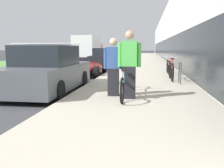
{
  "coord_description": "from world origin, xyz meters",
  "views": [
    {
      "loc": [
        5.46,
        -5.34,
        1.51
      ],
      "look_at": [
        2.9,
        12.48,
        -1.14
      ],
      "focal_mm": 40.0,
      "sensor_mm": 36.0,
      "label": 1
    }
  ],
  "objects_px": {
    "tandem_bicycle": "(126,83)",
    "person_rider": "(129,65)",
    "parked_sedan_far": "(104,58)",
    "moving_truck": "(88,48)",
    "cruiser_bike_middle": "(168,67)",
    "parked_sedan_curbside": "(47,71)",
    "bike_rack_hoop": "(180,70)",
    "person_bystander": "(113,67)",
    "vintage_roadster_curbside": "(87,68)",
    "cruiser_bike_nearest": "(171,71)"
  },
  "relations": [
    {
      "from": "tandem_bicycle",
      "to": "parked_sedan_far",
      "type": "relative_size",
      "value": 0.65
    },
    {
      "from": "tandem_bicycle",
      "to": "vintage_roadster_curbside",
      "type": "relative_size",
      "value": 0.69
    },
    {
      "from": "tandem_bicycle",
      "to": "person_rider",
      "type": "distance_m",
      "value": 0.68
    },
    {
      "from": "tandem_bicycle",
      "to": "person_rider",
      "type": "bearing_deg",
      "value": -72.46
    },
    {
      "from": "parked_sedan_curbside",
      "to": "parked_sedan_far",
      "type": "bearing_deg",
      "value": 90.36
    },
    {
      "from": "cruiser_bike_middle",
      "to": "parked_sedan_curbside",
      "type": "height_order",
      "value": "parked_sedan_curbside"
    },
    {
      "from": "cruiser_bike_middle",
      "to": "parked_sedan_curbside",
      "type": "bearing_deg",
      "value": -130.0
    },
    {
      "from": "cruiser_bike_nearest",
      "to": "cruiser_bike_middle",
      "type": "height_order",
      "value": "cruiser_bike_nearest"
    },
    {
      "from": "person_rider",
      "to": "vintage_roadster_curbside",
      "type": "relative_size",
      "value": 0.44
    },
    {
      "from": "cruiser_bike_nearest",
      "to": "moving_truck",
      "type": "relative_size",
      "value": 0.26
    },
    {
      "from": "cruiser_bike_nearest",
      "to": "parked_sedan_far",
      "type": "distance_m",
      "value": 9.83
    },
    {
      "from": "bike_rack_hoop",
      "to": "parked_sedan_far",
      "type": "bearing_deg",
      "value": 115.39
    },
    {
      "from": "cruiser_bike_middle",
      "to": "moving_truck",
      "type": "bearing_deg",
      "value": 116.14
    },
    {
      "from": "parked_sedan_far",
      "to": "moving_truck",
      "type": "distance_m",
      "value": 11.56
    },
    {
      "from": "person_rider",
      "to": "person_bystander",
      "type": "height_order",
      "value": "person_rider"
    },
    {
      "from": "person_bystander",
      "to": "parked_sedan_curbside",
      "type": "xyz_separation_m",
      "value": [
        -2.4,
        1.01,
        -0.24
      ]
    },
    {
      "from": "bike_rack_hoop",
      "to": "vintage_roadster_curbside",
      "type": "bearing_deg",
      "value": 142.84
    },
    {
      "from": "person_bystander",
      "to": "moving_truck",
      "type": "xyz_separation_m",
      "value": [
        -6.4,
        23.46,
        0.49
      ]
    },
    {
      "from": "person_rider",
      "to": "parked_sedan_far",
      "type": "xyz_separation_m",
      "value": [
        -2.94,
        12.92,
        -0.38
      ]
    },
    {
      "from": "parked_sedan_far",
      "to": "moving_truck",
      "type": "height_order",
      "value": "moving_truck"
    },
    {
      "from": "parked_sedan_curbside",
      "to": "bike_rack_hoop",
      "type": "bearing_deg",
      "value": 21.28
    },
    {
      "from": "person_bystander",
      "to": "cruiser_bike_middle",
      "type": "xyz_separation_m",
      "value": [
        2.03,
        6.28,
        -0.44
      ]
    },
    {
      "from": "bike_rack_hoop",
      "to": "cruiser_bike_middle",
      "type": "height_order",
      "value": "cruiser_bike_middle"
    },
    {
      "from": "moving_truck",
      "to": "tandem_bicycle",
      "type": "bearing_deg",
      "value": -73.88
    },
    {
      "from": "parked_sedan_curbside",
      "to": "moving_truck",
      "type": "bearing_deg",
      "value": 100.12
    },
    {
      "from": "person_rider",
      "to": "parked_sedan_far",
      "type": "bearing_deg",
      "value": 102.84
    },
    {
      "from": "tandem_bicycle",
      "to": "moving_truck",
      "type": "relative_size",
      "value": 0.42
    },
    {
      "from": "tandem_bicycle",
      "to": "parked_sedan_far",
      "type": "xyz_separation_m",
      "value": [
        -2.83,
        12.54,
        0.17
      ]
    },
    {
      "from": "tandem_bicycle",
      "to": "cruiser_bike_middle",
      "type": "xyz_separation_m",
      "value": [
        1.67,
        6.22,
        0.02
      ]
    },
    {
      "from": "tandem_bicycle",
      "to": "person_bystander",
      "type": "xyz_separation_m",
      "value": [
        -0.36,
        -0.07,
        0.46
      ]
    },
    {
      "from": "cruiser_bike_middle",
      "to": "moving_truck",
      "type": "xyz_separation_m",
      "value": [
        -8.43,
        17.17,
        0.93
      ]
    },
    {
      "from": "person_bystander",
      "to": "moving_truck",
      "type": "distance_m",
      "value": 24.32
    },
    {
      "from": "parked_sedan_far",
      "to": "moving_truck",
      "type": "bearing_deg",
      "value": 109.93
    },
    {
      "from": "bike_rack_hoop",
      "to": "cruiser_bike_nearest",
      "type": "bearing_deg",
      "value": 102.44
    },
    {
      "from": "moving_truck",
      "to": "cruiser_bike_middle",
      "type": "bearing_deg",
      "value": -63.86
    },
    {
      "from": "tandem_bicycle",
      "to": "cruiser_bike_nearest",
      "type": "xyz_separation_m",
      "value": [
        1.6,
        3.76,
        0.04
      ]
    },
    {
      "from": "cruiser_bike_middle",
      "to": "vintage_roadster_curbside",
      "type": "relative_size",
      "value": 0.43
    },
    {
      "from": "tandem_bicycle",
      "to": "person_bystander",
      "type": "distance_m",
      "value": 0.59
    },
    {
      "from": "person_bystander",
      "to": "vintage_roadster_curbside",
      "type": "bearing_deg",
      "value": 110.55
    },
    {
      "from": "bike_rack_hoop",
      "to": "parked_sedan_curbside",
      "type": "height_order",
      "value": "parked_sedan_curbside"
    },
    {
      "from": "vintage_roadster_curbside",
      "to": "cruiser_bike_nearest",
      "type": "bearing_deg",
      "value": -29.17
    },
    {
      "from": "cruiser_bike_middle",
      "to": "moving_truck",
      "type": "height_order",
      "value": "moving_truck"
    },
    {
      "from": "parked_sedan_curbside",
      "to": "parked_sedan_far",
      "type": "distance_m",
      "value": 11.6
    },
    {
      "from": "bike_rack_hoop",
      "to": "cruiser_bike_middle",
      "type": "bearing_deg",
      "value": 92.65
    },
    {
      "from": "person_rider",
      "to": "person_bystander",
      "type": "relative_size",
      "value": 1.11
    },
    {
      "from": "person_bystander",
      "to": "vintage_roadster_curbside",
      "type": "distance_m",
      "value": 6.67
    },
    {
      "from": "vintage_roadster_curbside",
      "to": "parked_sedan_far",
      "type": "bearing_deg",
      "value": 91.21
    },
    {
      "from": "tandem_bicycle",
      "to": "bike_rack_hoop",
      "type": "bearing_deg",
      "value": 56.16
    },
    {
      "from": "person_rider",
      "to": "person_bystander",
      "type": "xyz_separation_m",
      "value": [
        -0.48,
        0.31,
        -0.09
      ]
    },
    {
      "from": "tandem_bicycle",
      "to": "parked_sedan_curbside",
      "type": "distance_m",
      "value": 2.92
    }
  ]
}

